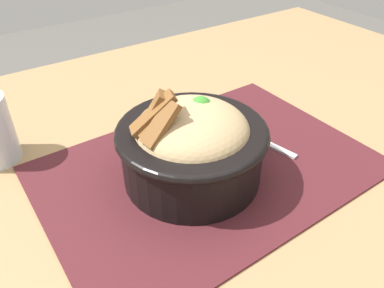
% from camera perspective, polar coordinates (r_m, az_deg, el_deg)
% --- Properties ---
extents(table, '(1.31, 0.94, 0.74)m').
position_cam_1_polar(table, '(0.53, 2.86, -9.97)').
color(table, '#99754C').
rests_on(table, ground_plane).
extents(placemat, '(0.43, 0.30, 0.00)m').
position_cam_1_polar(placemat, '(0.51, 2.45, -3.51)').
color(placemat, '#47191E').
rests_on(placemat, table).
extents(bowl, '(0.18, 0.18, 0.12)m').
position_cam_1_polar(bowl, '(0.46, -0.07, 0.13)').
color(bowl, black).
rests_on(bowl, placemat).
extents(fork, '(0.04, 0.13, 0.00)m').
position_cam_1_polar(fork, '(0.56, 9.49, 0.82)').
color(fork, silver).
rests_on(fork, placemat).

